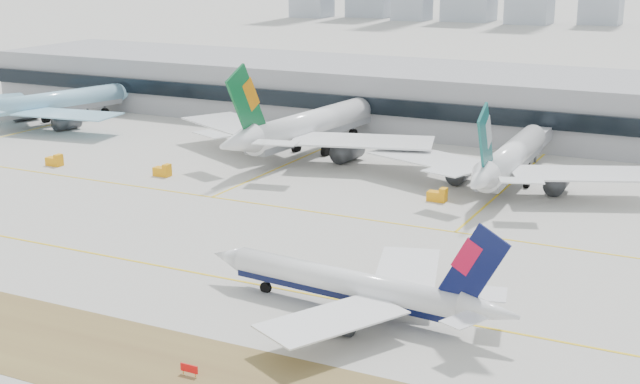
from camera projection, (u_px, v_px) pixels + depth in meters
The scene contains 10 objects.
ground at pixel (224, 264), 131.92m from camera, with size 3000.00×3000.00×0.00m, color #A7A49D.
taxiing_airliner at pixel (355, 287), 113.21m from camera, with size 44.62×38.62×14.99m.
widebody_korean at pixel (49, 104), 234.30m from camera, with size 55.26×55.16×20.35m.
widebody_eva at pixel (308, 127), 200.09m from camera, with size 65.42×64.33×23.43m.
widebody_cathay at pixel (509, 160), 173.19m from camera, with size 56.44×55.12×20.12m.
terminal at pixel (464, 100), 228.99m from camera, with size 280.00×43.10×15.00m.
hold_sign_right at pixel (189, 369), 97.19m from camera, with size 2.20×0.15×1.35m.
gse_c at pixel (438, 196), 164.30m from camera, with size 3.55×2.00×2.60m.
gse_b at pixel (163, 171), 182.37m from camera, with size 3.55×2.00×2.60m.
gse_extra at pixel (55, 161), 191.05m from camera, with size 3.55×2.00×2.60m.
Camera 1 is at (68.40, -104.86, 45.26)m, focal length 50.00 mm.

